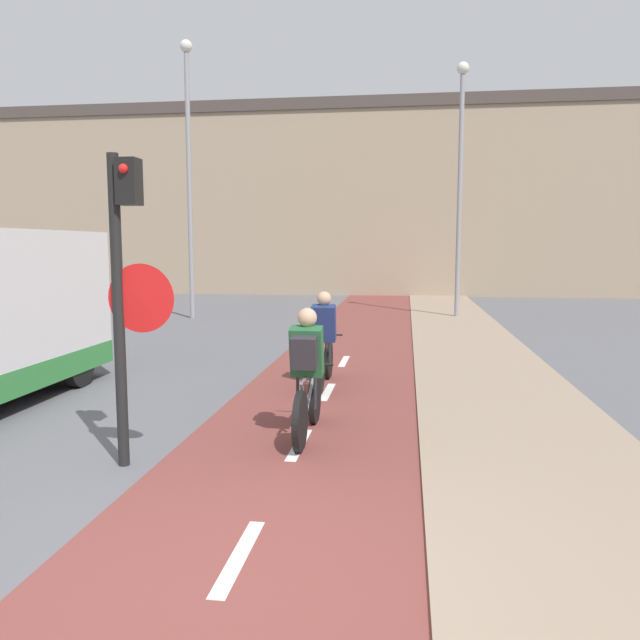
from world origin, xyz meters
TOP-DOWN VIEW (x-y plane):
  - ground_plane at (0.00, 0.00)m, footprint 120.00×120.00m
  - bike_lane at (0.00, 0.00)m, footprint 2.61×60.00m
  - building_row_background at (0.00, 26.28)m, footprint 60.00×5.20m
  - traffic_light_pole at (-1.56, 2.18)m, footprint 0.67×0.25m
  - street_lamp_far at (-5.27, 14.56)m, footprint 0.36×0.36m
  - street_lamp_sidewalk at (2.68, 15.80)m, footprint 0.36×0.36m
  - cyclist_near at (0.04, 3.31)m, footprint 0.46×1.74m
  - cyclist_far at (-0.11, 5.94)m, footprint 0.46×1.71m

SIDE VIEW (x-z plane):
  - ground_plane at x=0.00m, z-range 0.00..0.00m
  - bike_lane at x=0.00m, z-range 0.00..0.02m
  - cyclist_far at x=-0.11m, z-range -0.08..1.41m
  - cyclist_near at x=0.04m, z-range -0.04..1.46m
  - traffic_light_pole at x=-1.56m, z-range 0.37..3.43m
  - building_row_background at x=0.00m, z-range 0.01..8.52m
  - street_lamp_sidewalk at x=2.68m, z-range 0.78..8.30m
  - street_lamp_far at x=-5.27m, z-range 0.79..8.89m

